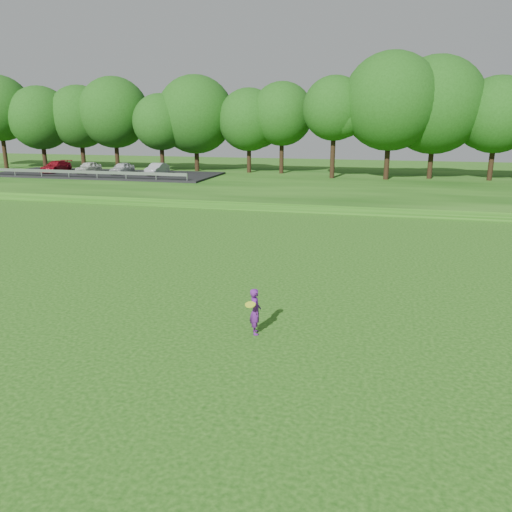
# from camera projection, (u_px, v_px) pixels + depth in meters

# --- Properties ---
(ground) EXTENTS (140.00, 140.00, 0.00)m
(ground) POSITION_uv_depth(u_px,v_px,m) (227.00, 311.00, 16.81)
(ground) COLOR #15430D
(ground) RESTS_ON ground
(berm) EXTENTS (130.00, 30.00, 0.60)m
(berm) POSITION_uv_depth(u_px,v_px,m) (332.00, 184.00, 48.52)
(berm) COLOR #15430D
(berm) RESTS_ON ground
(walking_path) EXTENTS (130.00, 1.60, 0.04)m
(walking_path) POSITION_uv_depth(u_px,v_px,m) (312.00, 211.00, 35.50)
(walking_path) COLOR gray
(walking_path) RESTS_ON ground
(treeline) EXTENTS (104.00, 7.00, 15.00)m
(treeline) POSITION_uv_depth(u_px,v_px,m) (339.00, 101.00, 50.22)
(treeline) COLOR #194610
(treeline) RESTS_ON berm
(parking_lot) EXTENTS (24.00, 9.00, 1.38)m
(parking_lot) POSITION_uv_depth(u_px,v_px,m) (102.00, 172.00, 52.98)
(parking_lot) COLOR black
(parking_lot) RESTS_ON berm
(woman) EXTENTS (0.50, 0.90, 1.42)m
(woman) POSITION_uv_depth(u_px,v_px,m) (255.00, 311.00, 14.87)
(woman) COLOR #5B1A77
(woman) RESTS_ON ground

